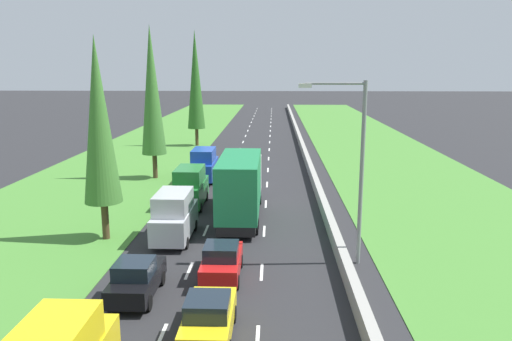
{
  "coord_description": "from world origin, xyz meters",
  "views": [
    {
      "loc": [
        2.28,
        -0.99,
        9.55
      ],
      "look_at": [
        0.69,
        42.7,
        0.43
      ],
      "focal_mm": 34.52,
      "sensor_mm": 36.0,
      "label": 1
    }
  ],
  "objects_px": {
    "silver_van_left_lane": "(174,216)",
    "green_van_left_lane": "(190,187)",
    "red_hatchback_centre_lane": "(222,261)",
    "silver_sedan_centre_lane": "(246,176)",
    "blue_van_left_lane": "(204,165)",
    "poplar_tree_second": "(99,121)",
    "black_hatchback_left_lane": "(136,279)",
    "poplar_tree_fourth": "(195,80)",
    "green_box_truck_centre_lane": "(241,186)",
    "poplar_tree_third": "(152,91)",
    "yellow_hatchback_centre_lane": "(209,318)",
    "street_light_mast": "(355,160)"
  },
  "relations": [
    {
      "from": "blue_van_left_lane",
      "to": "poplar_tree_second",
      "type": "bearing_deg",
      "value": -103.29
    },
    {
      "from": "poplar_tree_second",
      "to": "poplar_tree_fourth",
      "type": "xyz_separation_m",
      "value": [
        -0.12,
        34.42,
        1.4
      ]
    },
    {
      "from": "blue_van_left_lane",
      "to": "green_box_truck_centre_lane",
      "type": "height_order",
      "value": "green_box_truck_centre_lane"
    },
    {
      "from": "green_van_left_lane",
      "to": "poplar_tree_second",
      "type": "xyz_separation_m",
      "value": [
        -3.68,
        -6.93,
        5.31
      ]
    },
    {
      "from": "black_hatchback_left_lane",
      "to": "silver_van_left_lane",
      "type": "bearing_deg",
      "value": 88.48
    },
    {
      "from": "black_hatchback_left_lane",
      "to": "blue_van_left_lane",
      "type": "height_order",
      "value": "blue_van_left_lane"
    },
    {
      "from": "red_hatchback_centre_lane",
      "to": "green_box_truck_centre_lane",
      "type": "height_order",
      "value": "green_box_truck_centre_lane"
    },
    {
      "from": "poplar_tree_second",
      "to": "poplar_tree_third",
      "type": "distance_m",
      "value": 15.83
    },
    {
      "from": "blue_van_left_lane",
      "to": "street_light_mast",
      "type": "distance_m",
      "value": 20.84
    },
    {
      "from": "green_van_left_lane",
      "to": "blue_van_left_lane",
      "type": "relative_size",
      "value": 1.0
    },
    {
      "from": "green_box_truck_centre_lane",
      "to": "yellow_hatchback_centre_lane",
      "type": "bearing_deg",
      "value": -90.7
    },
    {
      "from": "green_box_truck_centre_lane",
      "to": "poplar_tree_third",
      "type": "bearing_deg",
      "value": 125.64
    },
    {
      "from": "silver_van_left_lane",
      "to": "poplar_tree_fourth",
      "type": "bearing_deg",
      "value": 96.73
    },
    {
      "from": "black_hatchback_left_lane",
      "to": "blue_van_left_lane",
      "type": "relative_size",
      "value": 0.8
    },
    {
      "from": "black_hatchback_left_lane",
      "to": "silver_sedan_centre_lane",
      "type": "bearing_deg",
      "value": 80.19
    },
    {
      "from": "poplar_tree_third",
      "to": "poplar_tree_fourth",
      "type": "bearing_deg",
      "value": 87.49
    },
    {
      "from": "red_hatchback_centre_lane",
      "to": "poplar_tree_third",
      "type": "relative_size",
      "value": 0.3
    },
    {
      "from": "green_van_left_lane",
      "to": "street_light_mast",
      "type": "relative_size",
      "value": 0.54
    },
    {
      "from": "black_hatchback_left_lane",
      "to": "yellow_hatchback_centre_lane",
      "type": "distance_m",
      "value": 4.71
    },
    {
      "from": "black_hatchback_left_lane",
      "to": "silver_sedan_centre_lane",
      "type": "xyz_separation_m",
      "value": [
        3.5,
        20.26,
        -0.02
      ]
    },
    {
      "from": "red_hatchback_centre_lane",
      "to": "street_light_mast",
      "type": "height_order",
      "value": "street_light_mast"
    },
    {
      "from": "red_hatchback_centre_lane",
      "to": "poplar_tree_second",
      "type": "distance_m",
      "value": 10.54
    },
    {
      "from": "silver_van_left_lane",
      "to": "blue_van_left_lane",
      "type": "height_order",
      "value": "same"
    },
    {
      "from": "green_van_left_lane",
      "to": "green_box_truck_centre_lane",
      "type": "height_order",
      "value": "green_box_truck_centre_lane"
    },
    {
      "from": "poplar_tree_third",
      "to": "street_light_mast",
      "type": "distance_m",
      "value": 23.76
    },
    {
      "from": "poplar_tree_third",
      "to": "poplar_tree_fourth",
      "type": "distance_m",
      "value": 18.67
    },
    {
      "from": "green_van_left_lane",
      "to": "poplar_tree_third",
      "type": "height_order",
      "value": "poplar_tree_third"
    },
    {
      "from": "poplar_tree_second",
      "to": "silver_sedan_centre_lane",
      "type": "bearing_deg",
      "value": 61.1
    },
    {
      "from": "silver_sedan_centre_lane",
      "to": "poplar_tree_second",
      "type": "xyz_separation_m",
      "value": [
        -7.24,
        -13.12,
        5.9
      ]
    },
    {
      "from": "red_hatchback_centre_lane",
      "to": "silver_sedan_centre_lane",
      "type": "height_order",
      "value": "red_hatchback_centre_lane"
    },
    {
      "from": "poplar_tree_fourth",
      "to": "street_light_mast",
      "type": "relative_size",
      "value": 1.57
    },
    {
      "from": "blue_van_left_lane",
      "to": "silver_sedan_centre_lane",
      "type": "bearing_deg",
      "value": -25.99
    },
    {
      "from": "blue_van_left_lane",
      "to": "poplar_tree_second",
      "type": "xyz_separation_m",
      "value": [
        -3.53,
        -14.93,
        5.31
      ]
    },
    {
      "from": "silver_sedan_centre_lane",
      "to": "poplar_tree_third",
      "type": "height_order",
      "value": "poplar_tree_third"
    },
    {
      "from": "black_hatchback_left_lane",
      "to": "green_box_truck_centre_lane",
      "type": "bearing_deg",
      "value": 72.03
    },
    {
      "from": "green_box_truck_centre_lane",
      "to": "poplar_tree_second",
      "type": "bearing_deg",
      "value": -150.74
    },
    {
      "from": "blue_van_left_lane",
      "to": "poplar_tree_third",
      "type": "distance_m",
      "value": 7.72
    },
    {
      "from": "black_hatchback_left_lane",
      "to": "poplar_tree_second",
      "type": "height_order",
      "value": "poplar_tree_second"
    },
    {
      "from": "yellow_hatchback_centre_lane",
      "to": "red_hatchback_centre_lane",
      "type": "distance_m",
      "value": 5.26
    },
    {
      "from": "silver_van_left_lane",
      "to": "green_van_left_lane",
      "type": "xyz_separation_m",
      "value": [
        -0.25,
        6.85,
        0.0
      ]
    },
    {
      "from": "yellow_hatchback_centre_lane",
      "to": "green_van_left_lane",
      "type": "bearing_deg",
      "value": 101.6
    },
    {
      "from": "yellow_hatchback_centre_lane",
      "to": "poplar_tree_third",
      "type": "xyz_separation_m",
      "value": [
        -8.16,
        26.09,
        6.81
      ]
    },
    {
      "from": "poplar_tree_third",
      "to": "street_light_mast",
      "type": "bearing_deg",
      "value": -52.7
    },
    {
      "from": "green_van_left_lane",
      "to": "green_box_truck_centre_lane",
      "type": "relative_size",
      "value": 0.52
    },
    {
      "from": "poplar_tree_fourth",
      "to": "black_hatchback_left_lane",
      "type": "bearing_deg",
      "value": -84.69
    },
    {
      "from": "black_hatchback_left_lane",
      "to": "silver_sedan_centre_lane",
      "type": "distance_m",
      "value": 20.56
    },
    {
      "from": "black_hatchback_left_lane",
      "to": "green_van_left_lane",
      "type": "relative_size",
      "value": 0.8
    },
    {
      "from": "poplar_tree_third",
      "to": "poplar_tree_fourth",
      "type": "xyz_separation_m",
      "value": [
        0.82,
        18.65,
        0.47
      ]
    },
    {
      "from": "green_box_truck_centre_lane",
      "to": "poplar_tree_fourth",
      "type": "distance_m",
      "value": 31.75
    },
    {
      "from": "silver_van_left_lane",
      "to": "silver_sedan_centre_lane",
      "type": "distance_m",
      "value": 13.47
    }
  ]
}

